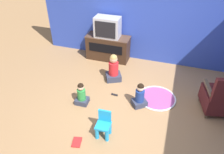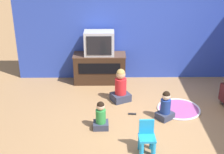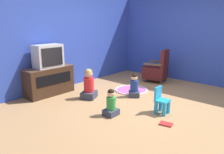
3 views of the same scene
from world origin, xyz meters
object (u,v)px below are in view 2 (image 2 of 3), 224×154
at_px(tv_cabinet, 100,68).
at_px(television, 99,43).
at_px(remote_control, 132,114).
at_px(yellow_kid_chair, 147,139).
at_px(child_watching_left, 165,107).
at_px(child_watching_right, 121,87).
at_px(child_watching_center, 101,117).

xyz_separation_m(tv_cabinet, television, (0.00, -0.02, 0.59)).
height_order(television, remote_control, television).
xyz_separation_m(yellow_kid_chair, remote_control, (-0.14, 1.12, -0.21)).
bearing_deg(child_watching_left, yellow_kid_chair, -152.14).
bearing_deg(child_watching_right, yellow_kid_chair, -104.84).
height_order(tv_cabinet, child_watching_right, child_watching_right).
bearing_deg(child_watching_left, remote_control, 128.64).
xyz_separation_m(tv_cabinet, child_watching_left, (1.24, -1.64, -0.11)).
bearing_deg(remote_control, tv_cabinet, -61.70).
bearing_deg(television, child_watching_left, -52.59).
height_order(child_watching_center, remote_control, child_watching_center).
distance_m(television, remote_control, 1.86).
bearing_deg(child_watching_left, television, 90.09).
relative_size(child_watching_left, child_watching_center, 1.07).
distance_m(tv_cabinet, child_watching_right, 1.03).
xyz_separation_m(television, remote_control, (0.65, -1.47, -0.94)).
xyz_separation_m(tv_cabinet, yellow_kid_chair, (0.79, -2.61, -0.13)).
distance_m(child_watching_left, child_watching_center, 1.21).
distance_m(yellow_kid_chair, child_watching_right, 1.72).
bearing_deg(child_watching_right, tv_cabinet, 89.55).
height_order(child_watching_left, child_watching_right, child_watching_right).
relative_size(tv_cabinet, child_watching_center, 2.26).
bearing_deg(tv_cabinet, child_watching_center, -88.08).
bearing_deg(television, child_watching_right, -63.60).
bearing_deg(child_watching_left, child_watching_right, 100.46).
bearing_deg(child_watching_left, child_watching_center, 157.48).
bearing_deg(tv_cabinet, child_watching_right, -64.18).
distance_m(tv_cabinet, child_watching_center, 1.95).
height_order(yellow_kid_chair, child_watching_right, child_watching_right).
relative_size(television, yellow_kid_chair, 1.27).
xyz_separation_m(tv_cabinet, child_watching_center, (0.07, -1.95, -0.13)).
bearing_deg(child_watching_center, remote_control, 36.11).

